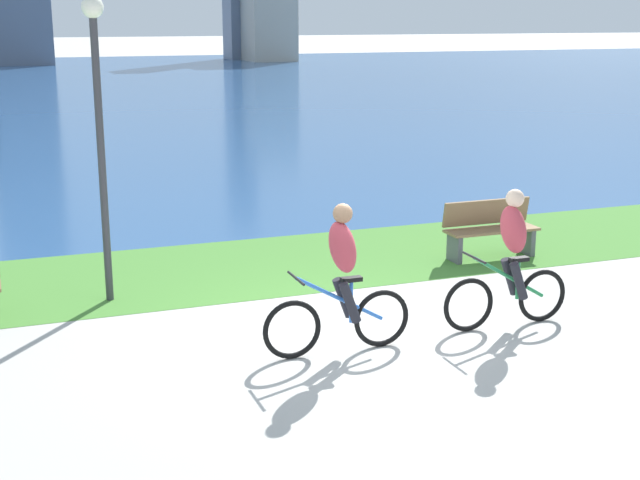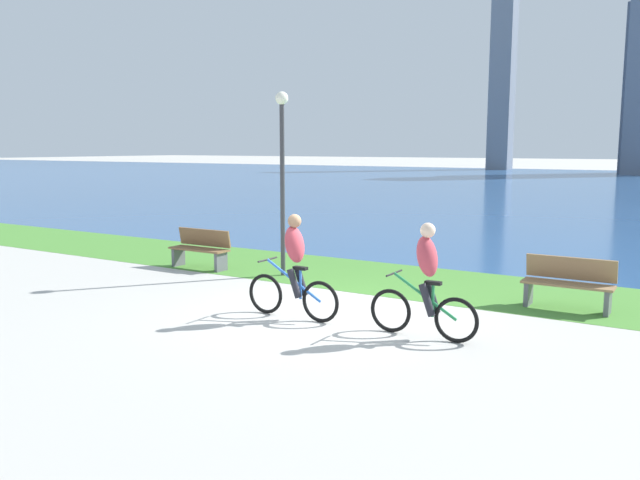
{
  "view_description": "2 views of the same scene",
  "coord_description": "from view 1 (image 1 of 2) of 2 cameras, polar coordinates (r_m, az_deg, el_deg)",
  "views": [
    {
      "loc": [
        -3.83,
        -9.29,
        3.71
      ],
      "look_at": [
        -0.29,
        0.21,
        1.13
      ],
      "focal_mm": 49.88,
      "sensor_mm": 36.0,
      "label": 1
    },
    {
      "loc": [
        5.44,
        -9.06,
        2.79
      ],
      "look_at": [
        -0.37,
        0.38,
        1.18
      ],
      "focal_mm": 36.26,
      "sensor_mm": 36.0,
      "label": 2
    }
  ],
  "objects": [
    {
      "name": "lamppost_tall",
      "position": [
        11.74,
        -14.03,
        8.3
      ],
      "size": [
        0.28,
        0.28,
        3.94
      ],
      "color": "#38383D",
      "rests_on": "ground"
    },
    {
      "name": "bay_water_surface",
      "position": [
        49.4,
        -16.12,
        9.4
      ],
      "size": [
        300.0,
        69.94,
        0.0
      ],
      "primitive_type": "cube",
      "color": "#2D568C",
      "rests_on": "ground"
    },
    {
      "name": "cyclist_trailing",
      "position": [
        10.95,
        12.13,
        -1.24
      ],
      "size": [
        1.7,
        0.52,
        1.71
      ],
      "color": "black",
      "rests_on": "ground"
    },
    {
      "name": "ground_plane",
      "position": [
        10.71,
        1.88,
        -6.01
      ],
      "size": [
        300.0,
        300.0,
        0.0
      ],
      "primitive_type": "plane",
      "color": "#B2AFA8"
    },
    {
      "name": "grass_strip_bayside",
      "position": [
        13.61,
        -3.28,
        -1.56
      ],
      "size": [
        120.0,
        3.24,
        0.01
      ],
      "primitive_type": "cube",
      "color": "#478433",
      "rests_on": "ground"
    },
    {
      "name": "cyclist_lead",
      "position": [
        9.87,
        1.35,
        -2.61
      ],
      "size": [
        1.76,
        0.52,
        1.72
      ],
      "color": "black",
      "rests_on": "ground"
    },
    {
      "name": "bench_far_along_path",
      "position": [
        14.15,
        10.85,
        0.69
      ],
      "size": [
        1.5,
        0.47,
        0.9
      ],
      "color": "olive",
      "rests_on": "ground"
    }
  ]
}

